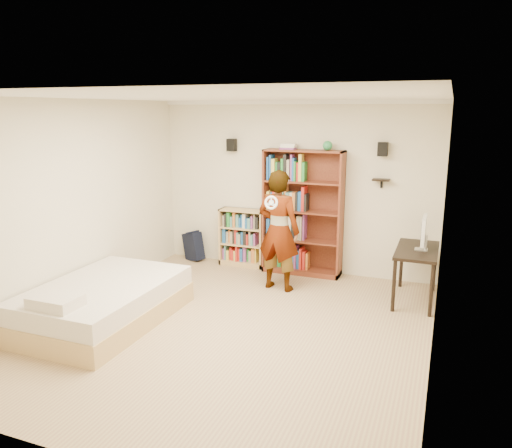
{
  "coord_description": "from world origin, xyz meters",
  "views": [
    {
      "loc": [
        2.28,
        -5.06,
        2.57
      ],
      "look_at": [
        0.07,
        0.6,
        1.16
      ],
      "focal_mm": 35.0,
      "sensor_mm": 36.0,
      "label": 1
    }
  ],
  "objects_px": {
    "computer_desk": "(415,275)",
    "daybed": "(104,298)",
    "person": "(279,231)",
    "low_bookshelf": "(243,238)",
    "tall_bookshelf": "(303,213)"
  },
  "relations": [
    {
      "from": "low_bookshelf",
      "to": "computer_desk",
      "type": "distance_m",
      "value": 2.88
    },
    {
      "from": "person",
      "to": "daybed",
      "type": "bearing_deg",
      "value": 57.12
    },
    {
      "from": "tall_bookshelf",
      "to": "daybed",
      "type": "distance_m",
      "value": 3.28
    },
    {
      "from": "low_bookshelf",
      "to": "computer_desk",
      "type": "relative_size",
      "value": 0.89
    },
    {
      "from": "person",
      "to": "low_bookshelf",
      "type": "bearing_deg",
      "value": -34.93
    },
    {
      "from": "tall_bookshelf",
      "to": "low_bookshelf",
      "type": "bearing_deg",
      "value": 177.92
    },
    {
      "from": "computer_desk",
      "to": "daybed",
      "type": "height_order",
      "value": "computer_desk"
    },
    {
      "from": "daybed",
      "to": "person",
      "type": "relative_size",
      "value": 1.19
    },
    {
      "from": "computer_desk",
      "to": "low_bookshelf",
      "type": "bearing_deg",
      "value": 167.52
    },
    {
      "from": "tall_bookshelf",
      "to": "low_bookshelf",
      "type": "xyz_separation_m",
      "value": [
        -1.04,
        0.04,
        -0.5
      ]
    },
    {
      "from": "low_bookshelf",
      "to": "daybed",
      "type": "xyz_separation_m",
      "value": [
        -0.7,
        -2.73,
        -0.17
      ]
    },
    {
      "from": "computer_desk",
      "to": "tall_bookshelf",
      "type": "bearing_deg",
      "value": 161.74
    },
    {
      "from": "low_bookshelf",
      "to": "computer_desk",
      "type": "bearing_deg",
      "value": -12.48
    },
    {
      "from": "computer_desk",
      "to": "person",
      "type": "distance_m",
      "value": 1.97
    },
    {
      "from": "tall_bookshelf",
      "to": "person",
      "type": "height_order",
      "value": "tall_bookshelf"
    }
  ]
}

